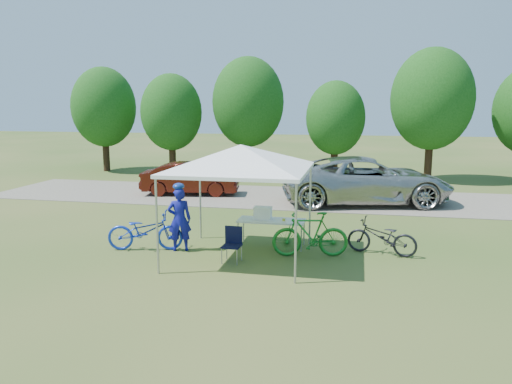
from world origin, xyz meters
TOP-DOWN VIEW (x-y plane):
  - ground at (0.00, 0.00)m, footprint 100.00×100.00m
  - gravel_strip at (0.00, 8.00)m, footprint 24.00×5.00m
  - canopy at (0.00, 0.00)m, footprint 4.53×4.53m
  - treeline at (-0.29, 14.05)m, footprint 24.89×4.28m
  - folding_table at (0.55, 1.08)m, footprint 1.73×0.72m
  - folding_chair at (-0.13, -0.31)m, footprint 0.44×0.45m
  - cooler at (0.32, 1.08)m, footprint 0.46×0.31m
  - ice_cream_cup at (0.88, 1.03)m, footprint 0.08×0.08m
  - cyclist at (-1.65, 0.26)m, footprint 0.68×0.56m
  - bike_blue at (-2.52, 0.13)m, footprint 1.99×1.06m
  - bike_green at (1.62, 0.43)m, footprint 1.91×0.87m
  - bike_dark at (3.32, 0.93)m, footprint 1.80×0.99m
  - minivan at (2.99, 7.40)m, footprint 6.69×4.14m
  - sedan at (-4.00, 7.87)m, footprint 4.09×1.99m

SIDE VIEW (x-z plane):
  - ground at x=0.00m, z-range 0.00..0.00m
  - gravel_strip at x=0.00m, z-range 0.00..0.02m
  - bike_dark at x=3.32m, z-range 0.00..0.90m
  - folding_chair at x=-0.13m, z-range 0.07..0.89m
  - bike_blue at x=-2.52m, z-range 0.00..0.99m
  - bike_green at x=1.62m, z-range 0.00..1.11m
  - sedan at x=-4.00m, z-range 0.02..1.31m
  - folding_table at x=0.55m, z-range 0.31..1.02m
  - ice_cream_cup at x=0.88m, z-range 0.71..0.77m
  - cyclist at x=-1.65m, z-range 0.00..1.61m
  - cooler at x=0.32m, z-range 0.71..1.04m
  - minivan at x=2.99m, z-range 0.02..1.75m
  - canopy at x=0.00m, z-range 1.15..4.15m
  - treeline at x=-0.29m, z-range 0.38..6.68m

